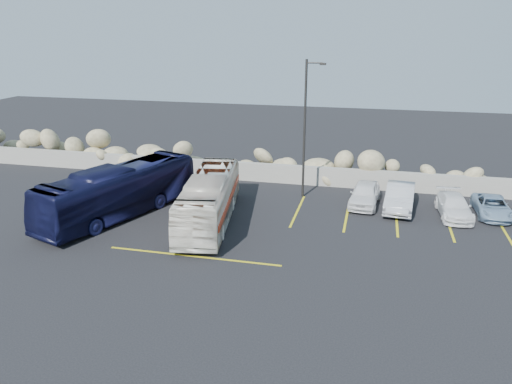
% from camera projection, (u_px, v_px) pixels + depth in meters
% --- Properties ---
extents(ground, '(90.00, 90.00, 0.00)m').
position_uv_depth(ground, '(213.00, 261.00, 21.73)').
color(ground, black).
rests_on(ground, ground).
extents(seawall, '(60.00, 0.40, 1.20)m').
position_uv_depth(seawall, '(271.00, 173.00, 32.61)').
color(seawall, gray).
rests_on(seawall, ground).
extents(riprap_pile, '(54.00, 2.80, 2.60)m').
position_uv_depth(riprap_pile, '(274.00, 158.00, 33.50)').
color(riprap_pile, '#938560').
rests_on(riprap_pile, ground).
extents(parking_lines, '(18.16, 9.36, 0.01)m').
position_uv_depth(parking_lines, '(332.00, 223.00, 25.83)').
color(parking_lines, gold).
rests_on(parking_lines, ground).
extents(lamppost, '(1.14, 0.18, 8.00)m').
position_uv_depth(lamppost, '(306.00, 126.00, 28.57)').
color(lamppost, '#2A2825').
rests_on(lamppost, ground).
extents(vintage_bus, '(3.52, 9.21, 2.50)m').
position_uv_depth(vintage_bus, '(209.00, 199.00, 25.72)').
color(vintage_bus, silver).
rests_on(vintage_bus, ground).
extents(tour_coach, '(5.41, 10.01, 2.73)m').
position_uv_depth(tour_coach, '(119.00, 191.00, 26.55)').
color(tour_coach, black).
rests_on(tour_coach, ground).
extents(car_a, '(1.87, 3.94, 1.30)m').
position_uv_depth(car_a, '(365.00, 194.00, 28.33)').
color(car_a, white).
rests_on(car_a, ground).
extents(car_b, '(1.86, 4.38, 1.40)m').
position_uv_depth(car_b, '(400.00, 197.00, 27.68)').
color(car_b, silver).
rests_on(car_b, ground).
extents(car_c, '(1.80, 3.91, 1.11)m').
position_uv_depth(car_c, '(454.00, 206.00, 26.67)').
color(car_c, white).
rests_on(car_c, ground).
extents(car_d, '(1.74, 3.68, 1.02)m').
position_uv_depth(car_d, '(492.00, 207.00, 26.78)').
color(car_d, '#819DB7').
rests_on(car_d, ground).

